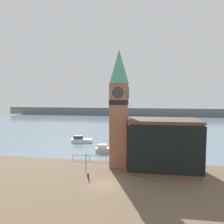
{
  "coord_description": "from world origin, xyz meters",
  "views": [
    {
      "loc": [
        6.1,
        -32.79,
        14.26
      ],
      "look_at": [
        0.01,
        6.97,
        10.93
      ],
      "focal_mm": 35.0,
      "sensor_mm": 36.0,
      "label": 1
    }
  ],
  "objects_px": {
    "pier_building": "(164,145)",
    "lamp_post": "(86,158)",
    "clock_tower": "(119,105)",
    "mooring_bollard_near": "(88,176)",
    "boat_far": "(81,140)",
    "boat_near": "(105,149)"
  },
  "relations": [
    {
      "from": "lamp_post",
      "to": "clock_tower",
      "type": "bearing_deg",
      "value": 38.51
    },
    {
      "from": "pier_building",
      "to": "boat_far",
      "type": "relative_size",
      "value": 2.16
    },
    {
      "from": "clock_tower",
      "to": "pier_building",
      "type": "distance_m",
      "value": 11.3
    },
    {
      "from": "mooring_bollard_near",
      "to": "boat_near",
      "type": "bearing_deg",
      "value": 90.97
    },
    {
      "from": "clock_tower",
      "to": "boat_near",
      "type": "bearing_deg",
      "value": 115.39
    },
    {
      "from": "boat_far",
      "to": "clock_tower",
      "type": "bearing_deg",
      "value": -59.73
    },
    {
      "from": "pier_building",
      "to": "mooring_bollard_near",
      "type": "relative_size",
      "value": 15.85
    },
    {
      "from": "boat_near",
      "to": "mooring_bollard_near",
      "type": "bearing_deg",
      "value": -98.84
    },
    {
      "from": "boat_far",
      "to": "lamp_post",
      "type": "xyz_separation_m",
      "value": [
        8.13,
        -23.83,
        1.88
      ]
    },
    {
      "from": "clock_tower",
      "to": "boat_far",
      "type": "distance_m",
      "value": 26.34
    },
    {
      "from": "clock_tower",
      "to": "lamp_post",
      "type": "relative_size",
      "value": 6.18
    },
    {
      "from": "pier_building",
      "to": "boat_far",
      "type": "xyz_separation_m",
      "value": [
        -22.18,
        20.63,
        -4.1
      ]
    },
    {
      "from": "clock_tower",
      "to": "mooring_bollard_near",
      "type": "bearing_deg",
      "value": -121.24
    },
    {
      "from": "pier_building",
      "to": "lamp_post",
      "type": "relative_size",
      "value": 3.53
    },
    {
      "from": "boat_far",
      "to": "mooring_bollard_near",
      "type": "height_order",
      "value": "boat_far"
    },
    {
      "from": "clock_tower",
      "to": "lamp_post",
      "type": "xyz_separation_m",
      "value": [
        -5.51,
        -4.38,
        -9.52
      ]
    },
    {
      "from": "boat_near",
      "to": "pier_building",
      "type": "bearing_deg",
      "value": -49.5
    },
    {
      "from": "lamp_post",
      "to": "pier_building",
      "type": "bearing_deg",
      "value": 12.81
    },
    {
      "from": "pier_building",
      "to": "mooring_bollard_near",
      "type": "bearing_deg",
      "value": -155.17
    },
    {
      "from": "mooring_bollard_near",
      "to": "lamp_post",
      "type": "height_order",
      "value": "lamp_post"
    },
    {
      "from": "clock_tower",
      "to": "pier_building",
      "type": "xyz_separation_m",
      "value": [
        8.55,
        -1.19,
        -7.29
      ]
    },
    {
      "from": "clock_tower",
      "to": "mooring_bollard_near",
      "type": "relative_size",
      "value": 27.69
    }
  ]
}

